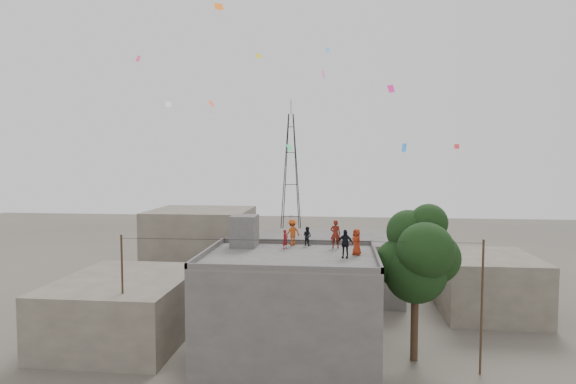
# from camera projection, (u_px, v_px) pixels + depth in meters

# --- Properties ---
(ground) EXTENTS (140.00, 140.00, 0.00)m
(ground) POSITION_uv_depth(u_px,v_px,m) (290.00, 358.00, 28.27)
(ground) COLOR #4E4940
(ground) RESTS_ON ground
(main_building) EXTENTS (10.00, 8.00, 6.10)m
(main_building) POSITION_uv_depth(u_px,v_px,m) (290.00, 307.00, 28.06)
(main_building) COLOR #4E4C49
(main_building) RESTS_ON ground
(parapet) EXTENTS (10.00, 8.00, 0.30)m
(parapet) POSITION_uv_depth(u_px,v_px,m) (290.00, 253.00, 27.84)
(parapet) COLOR #4E4C49
(parapet) RESTS_ON main_building
(stair_head_box) EXTENTS (1.60, 1.80, 2.00)m
(stair_head_box) POSITION_uv_depth(u_px,v_px,m) (245.00, 231.00, 30.70)
(stair_head_box) COLOR #4E4C49
(stair_head_box) RESTS_ON main_building
(neighbor_west) EXTENTS (8.00, 10.00, 4.00)m
(neighbor_west) POSITION_uv_depth(u_px,v_px,m) (125.00, 308.00, 31.28)
(neighbor_west) COLOR #5D5449
(neighbor_west) RESTS_ON ground
(neighbor_north) EXTENTS (12.00, 9.00, 5.00)m
(neighbor_north) POSITION_uv_depth(u_px,v_px,m) (329.00, 265.00, 41.77)
(neighbor_north) COLOR #4E4C49
(neighbor_north) RESTS_ON ground
(neighbor_northwest) EXTENTS (9.00, 8.00, 7.00)m
(neighbor_northwest) POSITION_uv_depth(u_px,v_px,m) (201.00, 247.00, 44.96)
(neighbor_northwest) COLOR #5D5449
(neighbor_northwest) RESTS_ON ground
(neighbor_east) EXTENTS (7.00, 8.00, 4.40)m
(neighbor_east) POSITION_uv_depth(u_px,v_px,m) (486.00, 284.00, 36.55)
(neighbor_east) COLOR #5D5449
(neighbor_east) RESTS_ON ground
(tree) EXTENTS (4.90, 4.60, 9.10)m
(tree) POSITION_uv_depth(u_px,v_px,m) (418.00, 256.00, 27.66)
(tree) COLOR black
(tree) RESTS_ON ground
(utility_line) EXTENTS (20.12, 0.62, 7.40)m
(utility_line) POSITION_uv_depth(u_px,v_px,m) (297.00, 301.00, 26.71)
(utility_line) COLOR black
(utility_line) RESTS_ON ground
(transmission_tower) EXTENTS (2.97, 2.97, 20.01)m
(transmission_tower) POSITION_uv_depth(u_px,v_px,m) (291.00, 178.00, 67.75)
(transmission_tower) COLOR black
(transmission_tower) RESTS_ON ground
(person_red_adult) EXTENTS (0.68, 0.48, 1.78)m
(person_red_adult) POSITION_uv_depth(u_px,v_px,m) (335.00, 234.00, 30.15)
(person_red_adult) COLOR maroon
(person_red_adult) RESTS_ON main_building
(person_orange_child) EXTENTS (0.83, 0.89, 1.53)m
(person_orange_child) POSITION_uv_depth(u_px,v_px,m) (357.00, 242.00, 28.01)
(person_orange_child) COLOR #A12C12
(person_orange_child) RESTS_ON main_building
(person_dark_child) EXTENTS (0.76, 0.73, 1.23)m
(person_dark_child) POSITION_uv_depth(u_px,v_px,m) (307.00, 236.00, 31.06)
(person_dark_child) COLOR black
(person_dark_child) RESTS_ON main_building
(person_dark_adult) EXTENTS (0.99, 0.53, 1.62)m
(person_dark_adult) POSITION_uv_depth(u_px,v_px,m) (345.00, 244.00, 27.16)
(person_dark_adult) COLOR black
(person_dark_adult) RESTS_ON main_building
(person_orange_adult) EXTENTS (1.25, 1.16, 1.69)m
(person_orange_adult) POSITION_uv_depth(u_px,v_px,m) (292.00, 232.00, 31.19)
(person_orange_adult) COLOR #BA4815
(person_orange_adult) RESTS_ON main_building
(person_red_child) EXTENTS (0.47, 0.52, 1.19)m
(person_red_child) POSITION_uv_depth(u_px,v_px,m) (285.00, 239.00, 29.93)
(person_red_child) COLOR maroon
(person_red_child) RESTS_ON main_building
(kites) EXTENTS (22.64, 17.27, 10.90)m
(kites) POSITION_uv_depth(u_px,v_px,m) (307.00, 100.00, 33.87)
(kites) COLOR #FE3E1A
(kites) RESTS_ON ground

